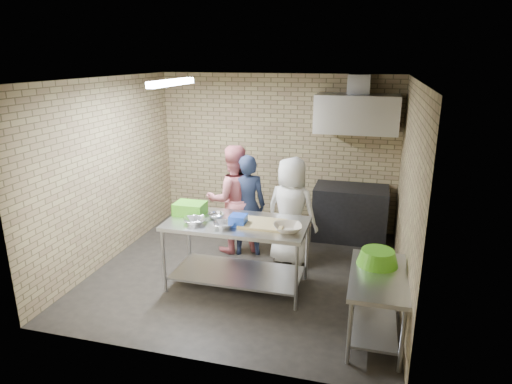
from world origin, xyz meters
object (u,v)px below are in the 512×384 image
green_crate (190,208)px  bottle_red (360,117)px  blue_tub (238,220)px  prep_table (237,254)px  woman_white (291,211)px  bottle_green (386,119)px  man_navy (247,206)px  stove (350,213)px  green_basin (378,257)px  side_counter (376,306)px  woman_pink (233,199)px

green_crate → bottle_red: (2.10, 2.17, 1.03)m
blue_tub → bottle_red: bottle_red is taller
prep_table → blue_tub: blue_tub is taller
woman_white → bottle_green: bearing=-118.0°
prep_table → man_navy: man_navy is taller
prep_table → blue_tub: 0.54m
woman_white → stove: bearing=-110.8°
bottle_red → man_navy: 2.36m
blue_tub → green_crate: bearing=163.7°
stove → blue_tub: 2.57m
prep_table → green_basin: 1.87m
prep_table → side_counter: size_ratio=1.53×
green_crate → woman_pink: (0.30, 0.97, -0.15)m
side_counter → bottle_red: bearing=97.6°
woman_white → man_navy: bearing=5.6°
bottle_red → blue_tub: bearing=-119.3°
woman_pink → stove: bearing=-179.5°
bottle_red → woman_white: 2.04m
stove → bottle_red: (0.05, 0.24, 1.58)m
prep_table → man_navy: size_ratio=1.16×
prep_table → man_navy: 1.08m
green_crate → green_basin: (2.48, -0.57, -0.16)m
stove → side_counter: bearing=-80.7°
blue_tub → bottle_green: size_ratio=1.36×
side_counter → man_navy: (-1.95, 1.71, 0.42)m
stove → bottle_red: 1.60m
stove → blue_tub: (-1.30, -2.15, 0.53)m
blue_tub → man_navy: size_ratio=0.13×
prep_table → bottle_red: (1.40, 2.29, 1.57)m
bottle_red → bottle_green: bottle_red is taller
green_crate → blue_tub: size_ratio=2.00×
stove → blue_tub: blue_tub is taller
side_counter → man_navy: man_navy is taller
side_counter → green_crate: bearing=161.9°
green_crate → woman_white: bearing=32.3°
blue_tub → bottle_green: bearing=53.9°
blue_tub → bottle_green: 3.14m
prep_table → woman_pink: (-0.40, 1.09, 0.39)m
prep_table → blue_tub: bearing=-63.4°
green_crate → green_basin: 2.55m
prep_table → green_basin: (1.78, -0.45, 0.38)m
bottle_green → woman_white: (-1.25, -1.39, -1.21)m
man_navy → stove: bearing=-162.5°
prep_table → woman_white: woman_white is taller
prep_table → woman_pink: size_ratio=1.08×
man_navy → side_counter: bearing=121.6°
blue_tub → bottle_red: size_ratio=1.13×
stove → green_crate: bearing=-136.6°
prep_table → woman_white: (0.55, 0.91, 0.35)m
green_crate → man_navy: 1.07m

